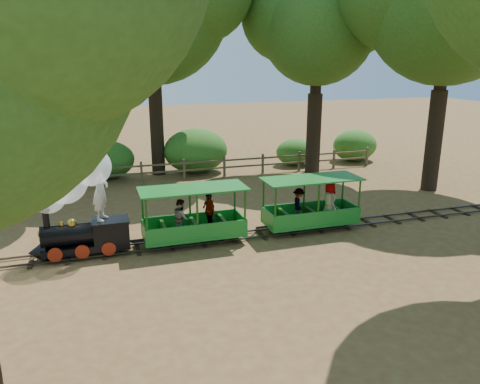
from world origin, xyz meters
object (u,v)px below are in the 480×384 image
object	(u,v)px
locomotive	(74,196)
fence	(204,166)
carriage_front	(194,220)
carriage_rear	(312,208)

from	to	relation	value
locomotive	fence	xyz separation A→B (m)	(5.68, 7.93, -1.26)
locomotive	fence	distance (m)	9.83
locomotive	carriage_front	size ratio (longest dim) A/B	1.00
locomotive	carriage_rear	xyz separation A→B (m)	(7.48, -0.09, -1.06)
carriage_rear	fence	xyz separation A→B (m)	(-1.81, 8.02, -0.20)
carriage_rear	fence	distance (m)	8.22
locomotive	carriage_front	distance (m)	3.60
carriage_front	carriage_rear	world-z (taller)	same
locomotive	carriage_rear	world-z (taller)	locomotive
carriage_rear	fence	world-z (taller)	carriage_rear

